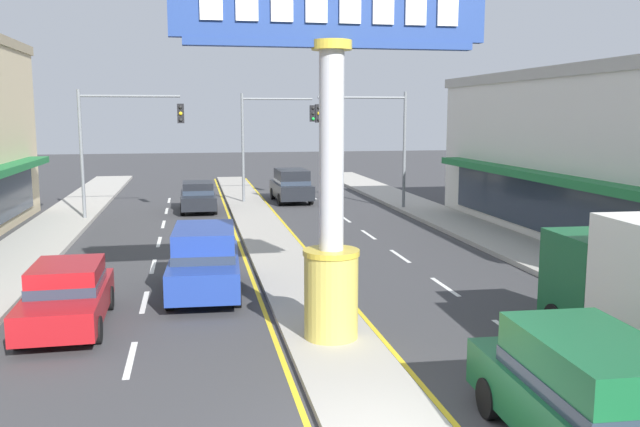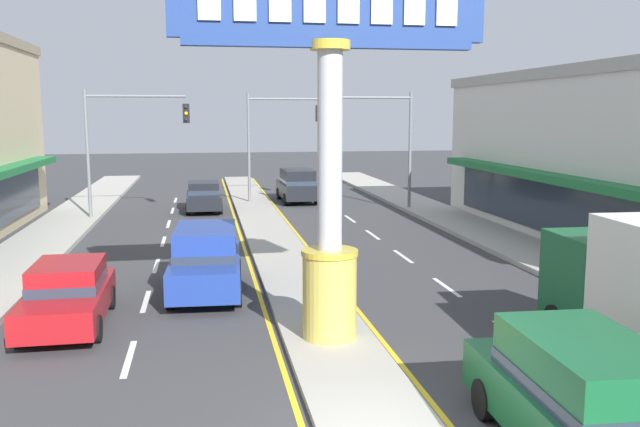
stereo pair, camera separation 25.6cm
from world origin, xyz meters
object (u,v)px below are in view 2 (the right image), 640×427
Objects in this scene: traffic_light_left_side at (125,131)px; sedan_far_right_lane at (68,294)px; traffic_light_right_side at (378,130)px; suv_mid_left_lane at (206,259)px; suv_kerb_right at (581,397)px; traffic_light_median_far at (275,130)px; suv_far_left_oncoming at (297,185)px; sedan_near_left_lane at (204,196)px; district_sign at (330,147)px.

traffic_light_left_side is 16.93m from sedan_far_right_lane.
traffic_light_right_side is 21.46m from sedan_far_right_lane.
suv_mid_left_lane is (3.30, 2.43, 0.20)m from sedan_far_right_lane.
suv_mid_left_lane is 1.00× the size of suv_kerb_right.
traffic_light_median_far is 3.48m from suv_far_left_oncoming.
traffic_light_left_side reaches higher than suv_kerb_right.
traffic_light_median_far is at bearing 71.00° from sedan_far_right_lane.
district_sign is at bearing -82.87° from sedan_near_left_lane.
traffic_light_left_side is 1.43× the size of sedan_far_right_lane.
suv_kerb_right is (8.65, -8.00, 0.20)m from sedan_far_right_lane.
suv_mid_left_lane reaches higher than sedan_far_right_lane.
traffic_light_left_side and traffic_light_median_far have the same top height.
sedan_far_right_lane is at bearing -89.02° from traffic_light_left_side.
sedan_near_left_lane is at bearing -153.07° from suv_far_left_oncoming.
sedan_far_right_lane is at bearing -99.83° from sedan_near_left_lane.
suv_mid_left_lane is (3.59, -14.14, -3.26)m from traffic_light_left_side.
district_sign is 6.43m from suv_mid_left_lane.
traffic_light_right_side is at bearing 72.30° from district_sign.
suv_far_left_oncoming is at bearing 83.66° from district_sign.
sedan_near_left_lane is 16.63m from suv_mid_left_lane.
traffic_light_right_side is (6.26, 19.62, -0.14)m from district_sign.
suv_mid_left_lane is at bearing -102.09° from traffic_light_median_far.
suv_kerb_right is at bearing -90.01° from suv_far_left_oncoming.
suv_kerb_right reaches higher than sedan_far_right_lane.
district_sign is at bearing -96.34° from suv_far_left_oncoming.
traffic_light_left_side reaches higher than sedan_near_left_lane.
traffic_light_median_far is (7.65, 4.83, -0.05)m from traffic_light_left_side.
traffic_light_left_side is at bearing -145.25° from sedan_near_left_lane.
traffic_light_median_far is at bearing 92.50° from suv_kerb_right.
suv_far_left_oncoming is (8.65, 21.78, 0.20)m from sedan_far_right_lane.
traffic_light_left_side reaches higher than suv_mid_left_lane.
district_sign is at bearing -107.70° from traffic_light_right_side.
suv_far_left_oncoming is at bearing 68.33° from sedan_far_right_lane.
traffic_light_left_side is 1.00× the size of traffic_light_median_far.
sedan_far_right_lane is (-5.98, 2.33, -3.60)m from district_sign.
traffic_light_median_far reaches higher than sedan_far_right_lane.
traffic_light_right_side is 1.44× the size of sedan_near_left_lane.
traffic_light_right_side is 1.00× the size of traffic_light_median_far.
sedan_far_right_lane is 19.34m from sedan_near_left_lane.
traffic_light_right_side is at bearing -11.18° from sedan_near_left_lane.
traffic_light_left_side is at bearing 108.33° from district_sign.
traffic_light_left_side is 14.95m from suv_mid_left_lane.
traffic_light_right_side is 1.34× the size of suv_far_left_oncoming.
district_sign is at bearing -71.67° from traffic_light_left_side.
sedan_far_right_lane is at bearing -125.29° from traffic_light_right_side.
sedan_far_right_lane is 4.11m from suv_mid_left_lane.
district_sign is 19.91m from traffic_light_left_side.
traffic_light_median_far reaches higher than suv_far_left_oncoming.
sedan_near_left_lane is 0.93× the size of suv_far_left_oncoming.
suv_far_left_oncoming is at bearing 16.36° from traffic_light_median_far.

